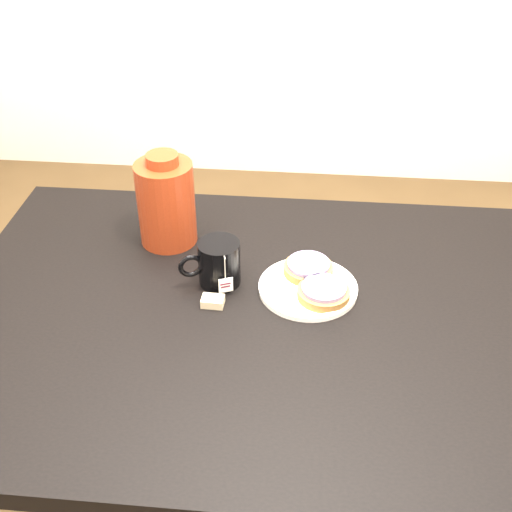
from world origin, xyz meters
name	(u,v)px	position (x,y,z in m)	size (l,w,h in m)	color
table	(291,343)	(0.00, 0.00, 0.67)	(1.40, 0.90, 0.75)	black
plate	(308,287)	(0.03, 0.08, 0.76)	(0.21, 0.21, 0.02)	white
bagel_back	(308,268)	(0.03, 0.12, 0.77)	(0.12, 0.12, 0.03)	brown
bagel_front	(324,292)	(0.06, 0.04, 0.77)	(0.11, 0.11, 0.03)	brown
mug	(218,263)	(-0.16, 0.09, 0.80)	(0.14, 0.12, 0.10)	black
teabag_pouch	(213,301)	(-0.16, 0.01, 0.76)	(0.04, 0.03, 0.02)	#C6B793
bagel_package	(166,202)	(-0.30, 0.24, 0.85)	(0.14, 0.14, 0.22)	#5B190B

